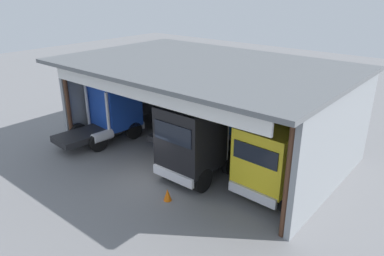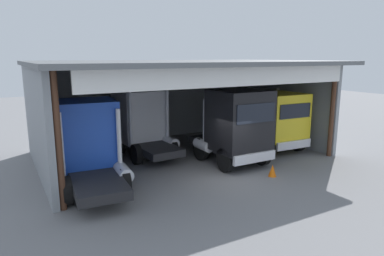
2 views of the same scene
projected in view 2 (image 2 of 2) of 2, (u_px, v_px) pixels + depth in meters
ground_plane at (226, 178)px, 15.45m from camera, size 80.00×80.00×0.00m
workshop_shed at (174, 88)px, 19.13m from camera, size 14.89×10.10×5.10m
truck_blue_center_right_bay at (88, 143)px, 14.24m from camera, size 2.70×5.28×3.56m
truck_white_center_left_bay at (142, 121)px, 18.90m from camera, size 2.64×4.94×3.65m
truck_black_right_bay at (236, 126)px, 16.98m from camera, size 2.66×4.69×3.75m
truck_yellow_center_bay at (274, 120)px, 19.75m from camera, size 2.65×5.20×3.45m
oil_drum at (97, 141)px, 20.39m from camera, size 0.58×0.58×0.88m
tool_cart at (152, 136)px, 21.40m from camera, size 0.90×0.60×1.00m
traffic_cone at (272, 170)px, 15.58m from camera, size 0.36×0.36×0.56m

